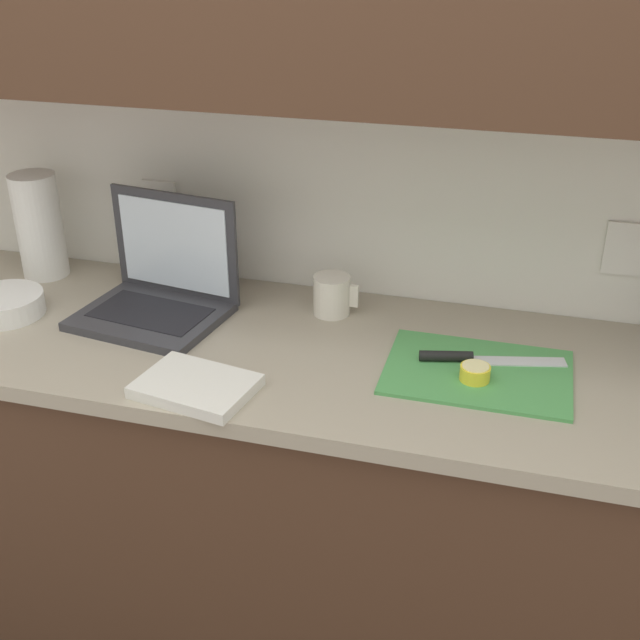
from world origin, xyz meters
name	(u,v)px	position (x,y,z in m)	size (l,w,h in m)	color
wall_back	(298,22)	(0.00, 0.24, 1.56)	(5.20, 0.38, 2.60)	white
counter_unit	(269,505)	(-0.02, 0.00, 0.47)	(2.55, 0.61, 0.93)	#472D1E
laptop	(161,287)	(-0.29, 0.08, 0.99)	(0.35, 0.30, 0.27)	#333338
cutting_board	(478,372)	(0.45, -0.01, 0.93)	(0.37, 0.27, 0.01)	#4C9E51
knife	(466,358)	(0.42, 0.02, 0.94)	(0.30, 0.10, 0.02)	silver
lemon_half_cut	(475,373)	(0.44, -0.05, 0.95)	(0.06, 0.06, 0.03)	yellow
measuring_cup	(332,295)	(0.09, 0.18, 0.97)	(0.11, 0.09, 0.09)	silver
bowl_white	(5,305)	(-0.64, -0.03, 0.95)	(0.18, 0.18, 0.05)	white
paper_towel_roll	(39,226)	(-0.67, 0.20, 1.06)	(0.11, 0.11, 0.26)	white
dish_towel	(196,386)	(-0.08, -0.22, 0.94)	(0.22, 0.16, 0.02)	silver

